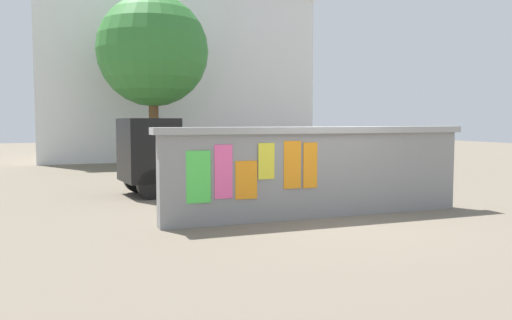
# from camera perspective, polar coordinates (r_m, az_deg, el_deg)

# --- Properties ---
(ground) EXTENTS (60.00, 60.00, 0.00)m
(ground) POSITION_cam_1_polar(r_m,az_deg,el_deg) (17.27, -5.65, -1.68)
(ground) COLOR #6B6051
(poster_wall) EXTENTS (6.21, 0.42, 1.68)m
(poster_wall) POSITION_cam_1_polar(r_m,az_deg,el_deg) (9.74, 6.91, -1.17)
(poster_wall) COLOR gray
(poster_wall) RESTS_ON ground
(auto_rickshaw_truck) EXTENTS (3.73, 1.86, 1.85)m
(auto_rickshaw_truck) POSITION_cam_1_polar(r_m,az_deg,el_deg) (13.02, -7.45, 0.34)
(auto_rickshaw_truck) COLOR black
(auto_rickshaw_truck) RESTS_ON ground
(motorcycle) EXTENTS (1.90, 0.56, 0.87)m
(motorcycle) POSITION_cam_1_polar(r_m,az_deg,el_deg) (12.17, 12.53, -2.06)
(motorcycle) COLOR black
(motorcycle) RESTS_ON ground
(bicycle_near) EXTENTS (1.70, 0.44, 0.95)m
(bicycle_near) POSITION_cam_1_polar(r_m,az_deg,el_deg) (14.81, 4.96, -1.24)
(bicycle_near) COLOR black
(bicycle_near) RESTS_ON ground
(person_walking) EXTENTS (0.36, 0.36, 1.62)m
(person_walking) POSITION_cam_1_polar(r_m,az_deg,el_deg) (13.22, 6.54, 0.78)
(person_walking) COLOR yellow
(person_walking) RESTS_ON ground
(person_bystander) EXTENTS (0.36, 0.36, 1.62)m
(person_bystander) POSITION_cam_1_polar(r_m,az_deg,el_deg) (10.92, 5.42, 0.06)
(person_bystander) COLOR purple
(person_bystander) RESTS_ON ground
(tree_roadside) EXTENTS (4.20, 4.20, 6.54)m
(tree_roadside) POSITION_cam_1_polar(r_m,az_deg,el_deg) (20.53, -11.22, 11.59)
(tree_roadside) COLOR brown
(tree_roadside) RESTS_ON ground
(building_background) EXTENTS (12.78, 6.15, 8.09)m
(building_background) POSITION_cam_1_polar(r_m,az_deg,el_deg) (26.38, -9.10, 9.18)
(building_background) COLOR white
(building_background) RESTS_ON ground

